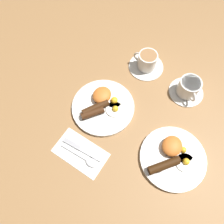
{
  "coord_description": "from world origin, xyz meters",
  "views": [
    {
      "loc": [
        0.32,
        0.24,
        0.8
      ],
      "look_at": [
        0.01,
        0.05,
        0.03
      ],
      "focal_mm": 35.0,
      "sensor_mm": 36.0,
      "label": 1
    }
  ],
  "objects": [
    {
      "name": "teacup_far",
      "position": [
        -0.24,
        0.26,
        0.03
      ],
      "size": [
        0.14,
        0.14,
        0.08
      ],
      "color": "silver",
      "rests_on": "ground_plane"
    },
    {
      "name": "breakfast_plate_far",
      "position": [
        0.04,
        0.33,
        0.01
      ],
      "size": [
        0.24,
        0.24,
        0.05
      ],
      "color": "silver",
      "rests_on": "ground_plane"
    },
    {
      "name": "spoon",
      "position": [
        0.21,
        0.07,
        0.01
      ],
      "size": [
        0.03,
        0.16,
        0.01
      ],
      "rotation": [
        0.0,
        0.0,
        1.6
      ],
      "color": "silver",
      "rests_on": "napkin"
    },
    {
      "name": "knife",
      "position": [
        0.19,
        0.02,
        0.01
      ],
      "size": [
        0.02,
        0.16,
        0.01
      ],
      "rotation": [
        0.0,
        0.0,
        1.62
      ],
      "color": "silver",
      "rests_on": "napkin"
    },
    {
      "name": "teacup_near",
      "position": [
        -0.27,
        0.05,
        0.03
      ],
      "size": [
        0.15,
        0.15,
        0.08
      ],
      "color": "silver",
      "rests_on": "ground_plane"
    },
    {
      "name": "napkin",
      "position": [
        0.2,
        0.03,
        0.0
      ],
      "size": [
        0.11,
        0.2,
        0.01
      ],
      "primitive_type": "cube",
      "rotation": [
        0.0,
        0.0,
        -0.02
      ],
      "color": "white",
      "rests_on": "ground_plane"
    },
    {
      "name": "ground_plane",
      "position": [
        0.0,
        0.0,
        0.0
      ],
      "size": [
        3.0,
        3.0,
        0.0
      ],
      "primitive_type": "plane",
      "color": "olive"
    },
    {
      "name": "breakfast_plate_near",
      "position": [
        -0.0,
        -0.0,
        0.01
      ],
      "size": [
        0.25,
        0.25,
        0.05
      ],
      "color": "silver",
      "rests_on": "ground_plane"
    }
  ]
}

